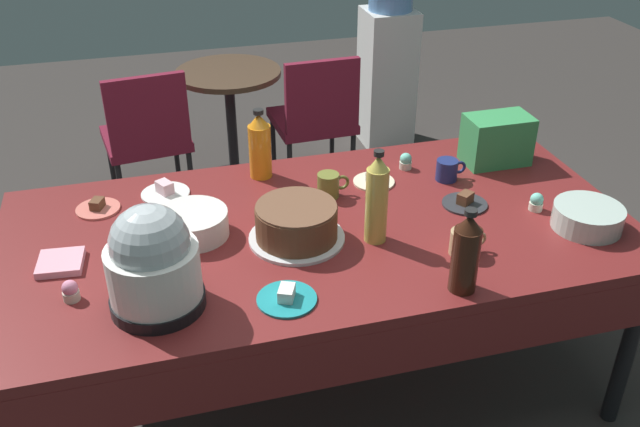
% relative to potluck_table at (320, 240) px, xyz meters
% --- Properties ---
extents(ground, '(9.00, 9.00, 0.00)m').
position_rel_potluck_table_xyz_m(ground, '(0.00, 0.00, -0.69)').
color(ground, '#383330').
extents(potluck_table, '(2.20, 1.10, 0.75)m').
position_rel_potluck_table_xyz_m(potluck_table, '(0.00, 0.00, 0.00)').
color(potluck_table, maroon).
rests_on(potluck_table, ground).
extents(frosted_layer_cake, '(0.33, 0.33, 0.13)m').
position_rel_potluck_table_xyz_m(frosted_layer_cake, '(-0.10, -0.06, 0.13)').
color(frosted_layer_cake, silver).
rests_on(frosted_layer_cake, potluck_table).
extents(slow_cooker, '(0.28, 0.28, 0.33)m').
position_rel_potluck_table_xyz_m(slow_cooker, '(-0.58, -0.31, 0.22)').
color(slow_cooker, black).
rests_on(slow_cooker, potluck_table).
extents(glass_salad_bowl, '(0.24, 0.24, 0.08)m').
position_rel_potluck_table_xyz_m(glass_salad_bowl, '(0.90, -0.26, 0.10)').
color(glass_salad_bowl, '#B2C6BC').
rests_on(glass_salad_bowl, potluck_table).
extents(ceramic_snack_bowl, '(0.24, 0.24, 0.09)m').
position_rel_potluck_table_xyz_m(ceramic_snack_bowl, '(-0.44, 0.06, 0.11)').
color(ceramic_snack_bowl, silver).
rests_on(ceramic_snack_bowl, potluck_table).
extents(dessert_plate_cream, '(0.16, 0.16, 0.04)m').
position_rel_potluck_table_xyz_m(dessert_plate_cream, '(0.29, 0.25, 0.07)').
color(dessert_plate_cream, beige).
rests_on(dessert_plate_cream, potluck_table).
extents(dessert_plate_coral, '(0.16, 0.16, 0.04)m').
position_rel_potluck_table_xyz_m(dessert_plate_coral, '(-0.75, 0.32, 0.07)').
color(dessert_plate_coral, '#E07266').
rests_on(dessert_plate_coral, potluck_table).
extents(dessert_plate_teal, '(0.18, 0.18, 0.05)m').
position_rel_potluck_table_xyz_m(dessert_plate_teal, '(-0.21, -0.38, 0.07)').
color(dessert_plate_teal, teal).
rests_on(dessert_plate_teal, potluck_table).
extents(dessert_plate_charcoal, '(0.17, 0.17, 0.05)m').
position_rel_potluck_table_xyz_m(dessert_plate_charcoal, '(0.56, 0.00, 0.07)').
color(dessert_plate_charcoal, '#2D2D33').
rests_on(dessert_plate_charcoal, potluck_table).
extents(dessert_plate_white, '(0.18, 0.18, 0.05)m').
position_rel_potluck_table_xyz_m(dessert_plate_white, '(-0.51, 0.37, 0.07)').
color(dessert_plate_white, white).
rests_on(dessert_plate_white, potluck_table).
extents(cupcake_berry, '(0.05, 0.05, 0.07)m').
position_rel_potluck_table_xyz_m(cupcake_berry, '(-0.83, -0.21, 0.09)').
color(cupcake_berry, beige).
rests_on(cupcake_berry, potluck_table).
extents(cupcake_mint, '(0.05, 0.05, 0.07)m').
position_rel_potluck_table_xyz_m(cupcake_mint, '(0.45, 0.33, 0.09)').
color(cupcake_mint, beige).
rests_on(cupcake_mint, potluck_table).
extents(cupcake_cocoa, '(0.05, 0.05, 0.07)m').
position_rel_potluck_table_xyz_m(cupcake_cocoa, '(0.79, -0.10, 0.09)').
color(cupcake_cocoa, beige).
rests_on(cupcake_cocoa, potluck_table).
extents(soda_bottle_orange_juice, '(0.09, 0.09, 0.28)m').
position_rel_potluck_table_xyz_m(soda_bottle_orange_juice, '(-0.13, 0.43, 0.19)').
color(soda_bottle_orange_juice, orange).
rests_on(soda_bottle_orange_juice, potluck_table).
extents(soda_bottle_cola, '(0.08, 0.08, 0.28)m').
position_rel_potluck_table_xyz_m(soda_bottle_cola, '(0.32, -0.47, 0.19)').
color(soda_bottle_cola, '#33190F').
rests_on(soda_bottle_cola, potluck_table).
extents(soda_bottle_ginger_ale, '(0.08, 0.08, 0.33)m').
position_rel_potluck_table_xyz_m(soda_bottle_ginger_ale, '(0.16, -0.13, 0.22)').
color(soda_bottle_ginger_ale, gold).
rests_on(soda_bottle_ginger_ale, potluck_table).
extents(coffee_mug_tan, '(0.13, 0.09, 0.08)m').
position_rel_potluck_table_xyz_m(coffee_mug_tan, '(0.41, -0.29, 0.10)').
color(coffee_mug_tan, tan).
rests_on(coffee_mug_tan, potluck_table).
extents(coffee_mug_navy, '(0.12, 0.08, 0.08)m').
position_rel_potluck_table_xyz_m(coffee_mug_navy, '(0.57, 0.20, 0.10)').
color(coffee_mug_navy, navy).
rests_on(coffee_mug_navy, potluck_table).
extents(coffee_mug_olive, '(0.12, 0.08, 0.09)m').
position_rel_potluck_table_xyz_m(coffee_mug_olive, '(0.09, 0.20, 0.11)').
color(coffee_mug_olive, olive).
rests_on(coffee_mug_olive, potluck_table).
extents(soda_carton, '(0.26, 0.16, 0.20)m').
position_rel_potluck_table_xyz_m(soda_carton, '(0.83, 0.29, 0.16)').
color(soda_carton, '#338C4C').
rests_on(soda_carton, potluck_table).
extents(paper_napkin_stack, '(0.15, 0.15, 0.02)m').
position_rel_potluck_table_xyz_m(paper_napkin_stack, '(-0.87, -0.01, 0.07)').
color(paper_napkin_stack, pink).
rests_on(paper_napkin_stack, potluck_table).
extents(maroon_chair_left, '(0.49, 0.49, 0.85)m').
position_rel_potluck_table_xyz_m(maroon_chair_left, '(-0.54, 1.57, -0.20)').
color(maroon_chair_left, maroon).
rests_on(maroon_chair_left, ground).
extents(maroon_chair_right, '(0.46, 0.46, 0.85)m').
position_rel_potluck_table_xyz_m(maroon_chair_right, '(0.40, 1.56, -0.20)').
color(maroon_chair_right, maroon).
rests_on(maroon_chair_right, ground).
extents(round_cafe_table, '(0.60, 0.60, 0.72)m').
position_rel_potluck_table_xyz_m(round_cafe_table, '(-0.05, 1.79, -0.19)').
color(round_cafe_table, '#473323').
rests_on(round_cafe_table, ground).
extents(water_cooler, '(0.32, 0.32, 1.24)m').
position_rel_potluck_table_xyz_m(water_cooler, '(1.04, 2.14, -0.10)').
color(water_cooler, silver).
rests_on(water_cooler, ground).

